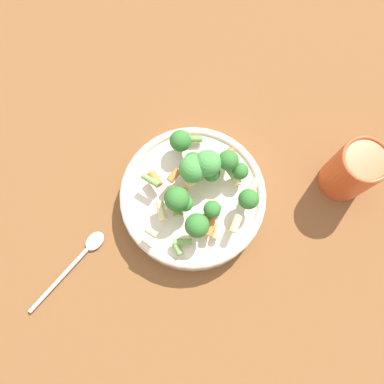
{
  "coord_description": "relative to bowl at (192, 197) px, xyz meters",
  "views": [
    {
      "loc": [
        0.16,
        0.0,
        0.63
      ],
      "look_at": [
        0.0,
        0.0,
        0.06
      ],
      "focal_mm": 35.0,
      "sensor_mm": 36.0,
      "label": 1
    }
  ],
  "objects": [
    {
      "name": "cup",
      "position": [
        -0.04,
        0.26,
        0.03
      ],
      "size": [
        0.08,
        0.08,
        0.11
      ],
      "color": "#CC4C23",
      "rests_on": "ground_plane"
    },
    {
      "name": "ground_plane",
      "position": [
        0.0,
        0.0,
        -0.03
      ],
      "size": [
        3.0,
        3.0,
        0.0
      ],
      "primitive_type": "plane",
      "color": "brown"
    },
    {
      "name": "pasta_salad",
      "position": [
        -0.01,
        0.01,
        0.06
      ],
      "size": [
        0.2,
        0.19,
        0.07
      ],
      "color": "#8CB766",
      "rests_on": "bowl"
    },
    {
      "name": "spoon",
      "position": [
        0.1,
        -0.19,
        -0.02
      ],
      "size": [
        0.14,
        0.12,
        0.01
      ],
      "rotation": [
        0.0,
        0.0,
        8.73
      ],
      "color": "silver",
      "rests_on": "ground_plane"
    },
    {
      "name": "bowl",
      "position": [
        0.0,
        0.0,
        0.0
      ],
      "size": [
        0.24,
        0.24,
        0.05
      ],
      "color": "beige",
      "rests_on": "ground_plane"
    }
  ]
}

